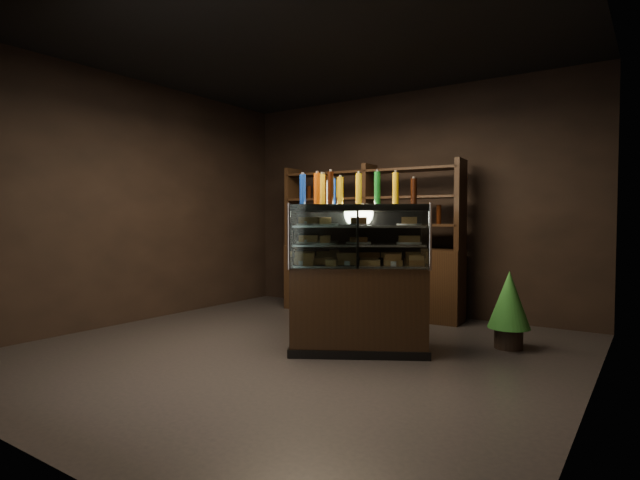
# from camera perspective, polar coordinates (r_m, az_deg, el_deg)

# --- Properties ---
(ground) EXTENTS (5.00, 5.00, 0.00)m
(ground) POSITION_cam_1_polar(r_m,az_deg,el_deg) (4.93, -2.87, -12.56)
(ground) COLOR black
(ground) RESTS_ON ground
(room_shell) EXTENTS (5.02, 5.02, 3.01)m
(room_shell) POSITION_cam_1_polar(r_m,az_deg,el_deg) (4.81, -2.92, 10.37)
(room_shell) COLOR black
(room_shell) RESTS_ON ground
(display_case) EXTENTS (1.77, 1.45, 1.42)m
(display_case) POSITION_cam_1_polar(r_m,az_deg,el_deg) (5.02, 2.53, -6.75)
(display_case) COLOR black
(display_case) RESTS_ON ground
(food_display) EXTENTS (1.39, 1.11, 0.44)m
(food_display) POSITION_cam_1_polar(r_m,az_deg,el_deg) (4.95, 2.49, -0.16)
(food_display) COLOR #B07D3F
(food_display) RESTS_ON display_case
(bottles_top) EXTENTS (1.23, 0.97, 0.30)m
(bottles_top) POSITION_cam_1_polar(r_m,az_deg,el_deg) (4.96, 2.57, 5.60)
(bottles_top) COLOR #0F38B2
(bottles_top) RESTS_ON display_case
(potted_conifer) EXTENTS (0.41, 0.41, 0.87)m
(potted_conifer) POSITION_cam_1_polar(r_m,az_deg,el_deg) (5.26, 20.81, -6.24)
(potted_conifer) COLOR black
(potted_conifer) RESTS_ON ground
(back_shelving) EXTENTS (2.49, 0.58, 2.00)m
(back_shelving) POSITION_cam_1_polar(r_m,az_deg,el_deg) (6.69, 5.64, -3.36)
(back_shelving) COLOR black
(back_shelving) RESTS_ON ground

